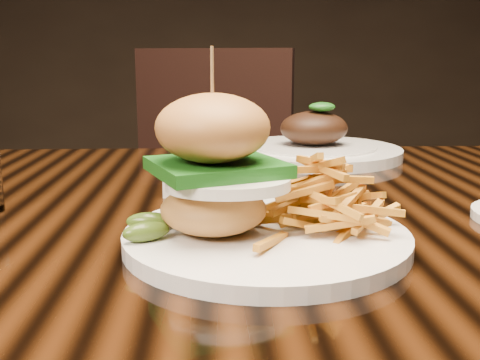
{
  "coord_description": "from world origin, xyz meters",
  "views": [
    {
      "loc": [
        -0.03,
        -0.64,
        0.92
      ],
      "look_at": [
        -0.0,
        -0.12,
        0.81
      ],
      "focal_mm": 42.0,
      "sensor_mm": 36.0,
      "label": 1
    }
  ],
  "objects_px": {
    "burger_plate": "(263,195)",
    "far_dish": "(313,147)",
    "dining_table": "(239,268)",
    "chair_far": "(204,198)"
  },
  "relations": [
    {
      "from": "burger_plate",
      "to": "far_dish",
      "type": "distance_m",
      "value": 0.5
    },
    {
      "from": "dining_table",
      "to": "burger_plate",
      "type": "bearing_deg",
      "value": -83.68
    },
    {
      "from": "dining_table",
      "to": "burger_plate",
      "type": "relative_size",
      "value": 5.97
    },
    {
      "from": "dining_table",
      "to": "chair_far",
      "type": "height_order",
      "value": "chair_far"
    },
    {
      "from": "dining_table",
      "to": "far_dish",
      "type": "height_order",
      "value": "far_dish"
    },
    {
      "from": "burger_plate",
      "to": "dining_table",
      "type": "bearing_deg",
      "value": 86.79
    },
    {
      "from": "dining_table",
      "to": "burger_plate",
      "type": "height_order",
      "value": "burger_plate"
    },
    {
      "from": "burger_plate",
      "to": "chair_far",
      "type": "bearing_deg",
      "value": 84.56
    },
    {
      "from": "dining_table",
      "to": "burger_plate",
      "type": "distance_m",
      "value": 0.19
    },
    {
      "from": "far_dish",
      "to": "chair_far",
      "type": "height_order",
      "value": "chair_far"
    }
  ]
}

